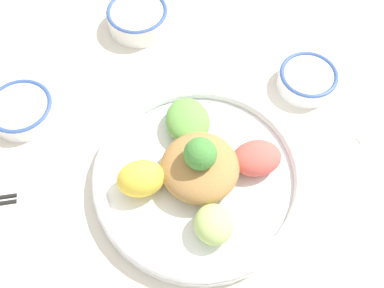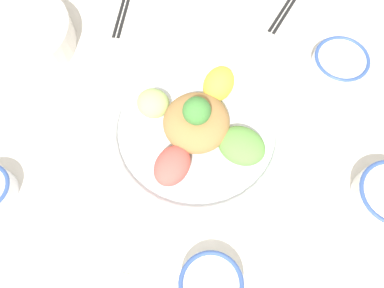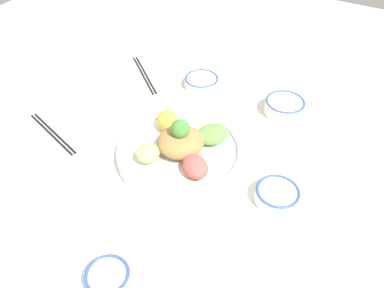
{
  "view_description": "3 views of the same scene",
  "coord_description": "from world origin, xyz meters",
  "px_view_note": "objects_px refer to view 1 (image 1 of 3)",
  "views": [
    {
      "loc": [
        0.26,
        0.18,
        0.63
      ],
      "look_at": [
        0.01,
        -0.04,
        0.04
      ],
      "focal_mm": 42.0,
      "sensor_mm": 36.0,
      "label": 1
    },
    {
      "loc": [
        -0.25,
        0.04,
        0.63
      ],
      "look_at": [
        -0.01,
        0.01,
        0.07
      ],
      "focal_mm": 35.0,
      "sensor_mm": 36.0,
      "label": 2
    },
    {
      "loc": [
        -0.33,
        0.57,
        0.67
      ],
      "look_at": [
        -0.01,
        0.01,
        0.07
      ],
      "focal_mm": 35.0,
      "sensor_mm": 36.0,
      "label": 3
    }
  ],
  "objects_px": {
    "rice_bowl_plain": "(138,17)",
    "serving_spoon_main": "(362,139)",
    "sauce_bowl_red": "(307,79)",
    "salad_platter": "(199,173)",
    "rice_bowl_blue": "(21,109)"
  },
  "relations": [
    {
      "from": "salad_platter",
      "to": "rice_bowl_plain",
      "type": "distance_m",
      "value": 0.34
    },
    {
      "from": "salad_platter",
      "to": "sauce_bowl_red",
      "type": "bearing_deg",
      "value": 175.88
    },
    {
      "from": "rice_bowl_plain",
      "to": "serving_spoon_main",
      "type": "height_order",
      "value": "rice_bowl_plain"
    },
    {
      "from": "salad_platter",
      "to": "rice_bowl_plain",
      "type": "xyz_separation_m",
      "value": [
        -0.17,
        -0.3,
        -0.0
      ]
    },
    {
      "from": "salad_platter",
      "to": "serving_spoon_main",
      "type": "xyz_separation_m",
      "value": [
        -0.23,
        0.15,
        -0.02
      ]
    },
    {
      "from": "rice_bowl_plain",
      "to": "rice_bowl_blue",
      "type": "bearing_deg",
      "value": -0.35
    },
    {
      "from": "sauce_bowl_red",
      "to": "serving_spoon_main",
      "type": "bearing_deg",
      "value": 77.46
    },
    {
      "from": "salad_platter",
      "to": "serving_spoon_main",
      "type": "relative_size",
      "value": 2.41
    },
    {
      "from": "salad_platter",
      "to": "serving_spoon_main",
      "type": "distance_m",
      "value": 0.28
    },
    {
      "from": "sauce_bowl_red",
      "to": "salad_platter",
      "type": "bearing_deg",
      "value": -4.12
    },
    {
      "from": "sauce_bowl_red",
      "to": "serving_spoon_main",
      "type": "distance_m",
      "value": 0.14
    },
    {
      "from": "rice_bowl_plain",
      "to": "serving_spoon_main",
      "type": "relative_size",
      "value": 0.84
    },
    {
      "from": "rice_bowl_blue",
      "to": "serving_spoon_main",
      "type": "xyz_separation_m",
      "value": [
        -0.34,
        0.45,
        -0.01
      ]
    },
    {
      "from": "rice_bowl_blue",
      "to": "rice_bowl_plain",
      "type": "distance_m",
      "value": 0.27
    },
    {
      "from": "salad_platter",
      "to": "rice_bowl_blue",
      "type": "xyz_separation_m",
      "value": [
        0.1,
        -0.3,
        -0.01
      ]
    }
  ]
}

